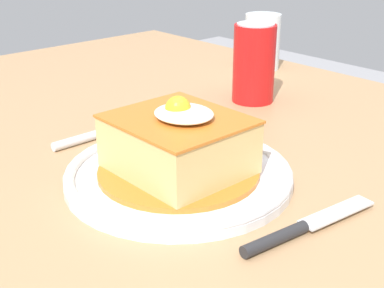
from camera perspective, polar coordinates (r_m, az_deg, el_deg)
name	(u,v)px	position (r m, az deg, el deg)	size (l,w,h in m)	color
dining_table	(214,213)	(0.76, 2.32, -7.29)	(1.30, 0.82, 0.73)	#A87F56
main_plate	(179,174)	(0.60, -1.41, -3.21)	(0.25, 0.25, 0.02)	white
sandwich_meal	(179,146)	(0.59, -1.42, -0.23)	(0.18, 0.18, 0.09)	#C66B23
fork	(93,136)	(0.73, -10.48, 0.87)	(0.02, 0.14, 0.01)	silver
knife	(294,231)	(0.51, 10.72, -9.02)	(0.04, 0.17, 0.01)	#262628
soda_can	(254,63)	(0.86, 6.57, 8.49)	(0.07, 0.07, 0.12)	red
drinking_glass	(262,46)	(1.06, 7.41, 10.29)	(0.07, 0.07, 0.10)	#3F2314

